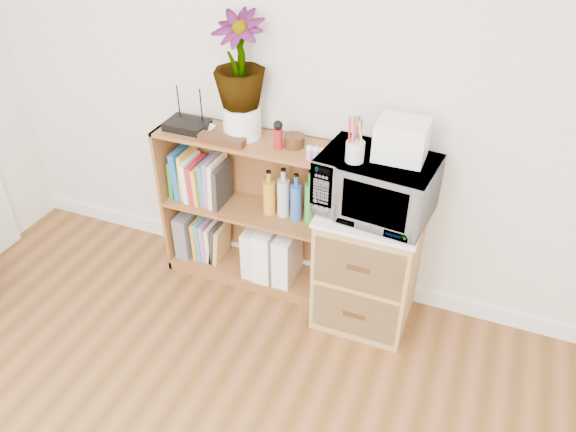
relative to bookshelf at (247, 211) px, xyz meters
The scene contains 21 objects.
skirting_board 0.57m from the bookshelf, 21.80° to the left, with size 4.00×0.02×0.10m, color white.
bookshelf is the anchor object (origin of this frame).
wicker_unit 0.76m from the bookshelf, ahead, with size 0.50×0.45×0.70m, color #9E7542.
microwave 0.85m from the bookshelf, ahead, with size 0.55×0.37×0.30m, color white.
pen_cup 0.90m from the bookshelf, 13.12° to the right, with size 0.09×0.09×0.10m, color silver.
small_appliance 1.06m from the bookshelf, ahead, with size 0.23×0.20×0.19m, color white.
router 0.60m from the bookshelf, behind, with size 0.23×0.16×0.04m, color black.
white_bowl 0.54m from the bookshelf, behind, with size 0.13×0.13×0.03m, color white.
plant_pot 0.56m from the bookshelf, 125.99° to the left, with size 0.20×0.20×0.17m, color white.
potted_plant 0.89m from the bookshelf, 125.99° to the left, with size 0.27×0.27×0.48m, color #356528.
trinket_box 0.51m from the bookshelf, 127.78° to the right, with size 0.25×0.06×0.04m, color #361B0E.
kokeshi_doll 0.57m from the bookshelf, 10.46° to the right, with size 0.05×0.05×0.11m, color maroon.
wooden_bowl 0.58m from the bookshelf, ahead, with size 0.11×0.11×0.06m, color #371D0F.
paint_jars 0.67m from the bookshelf, 11.65° to the right, with size 0.10×0.04×0.05m, color pink.
file_box 0.49m from the bookshelf, behind, with size 0.09×0.23×0.29m, color slate.
magazine_holder_left 0.25m from the bookshelf, 10.55° to the right, with size 0.10×0.25×0.31m, color white.
magazine_holder_mid 0.27m from the bookshelf, ahead, with size 0.10×0.26×0.33m, color white.
magazine_holder_right 0.35m from the bookshelf, ahead, with size 0.10×0.26×0.32m, color white.
cookbooks 0.34m from the bookshelf, behind, with size 0.34×0.20×0.30m.
liquor_bottles 0.39m from the bookshelf, ahead, with size 0.46×0.07×0.32m.
lower_books 0.38m from the bookshelf, behind, with size 0.19×0.19×0.27m.
Camera 1 is at (0.87, -0.30, 2.32)m, focal length 35.00 mm.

